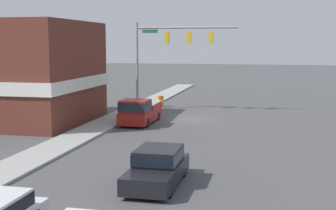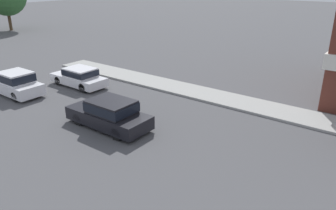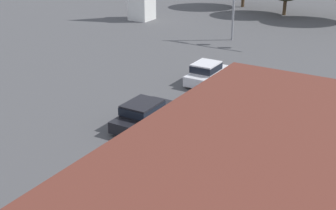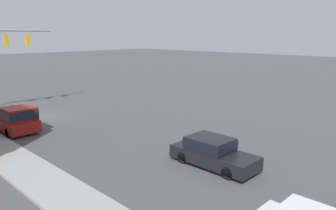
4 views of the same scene
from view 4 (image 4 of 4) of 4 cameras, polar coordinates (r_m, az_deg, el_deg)
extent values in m
plane|color=#4C4C4F|center=(30.71, -21.32, -1.87)|extent=(200.00, 200.00, 0.00)
cylinder|color=gray|center=(33.44, -26.85, 11.52)|extent=(8.99, 0.18, 0.18)
cube|color=gold|center=(33.51, -26.38, 10.08)|extent=(0.36, 0.36, 1.05)
sphere|color=red|center=(33.70, -26.54, 10.60)|extent=(0.22, 0.22, 0.22)
cube|color=gold|center=(34.21, -23.26, 10.37)|extent=(0.36, 0.36, 1.05)
sphere|color=red|center=(34.39, -23.44, 10.88)|extent=(0.22, 0.22, 0.22)
cylinder|color=black|center=(18.08, 13.50, -9.86)|extent=(0.22, 0.66, 0.66)
cylinder|color=black|center=(16.72, 10.36, -11.57)|extent=(0.22, 0.66, 0.66)
cylinder|color=black|center=(19.65, 5.98, -7.76)|extent=(0.22, 0.66, 0.66)
cylinder|color=black|center=(18.41, 2.58, -9.11)|extent=(0.22, 0.66, 0.66)
cube|color=black|center=(18.09, 8.00, -8.92)|extent=(1.95, 4.81, 0.70)
cube|color=black|center=(18.02, 7.33, -6.66)|extent=(1.79, 2.31, 0.68)
cube|color=black|center=(18.02, 7.33, -6.66)|extent=(1.81, 2.40, 0.47)
cylinder|color=black|center=(26.05, -22.24, -3.62)|extent=(0.22, 0.66, 0.66)
cylinder|color=black|center=(25.42, -26.08, -4.34)|extent=(0.22, 0.66, 0.66)
cylinder|color=black|center=(29.00, -24.83, -2.29)|extent=(0.22, 0.66, 0.66)
cube|color=maroon|center=(27.13, -25.47, -2.69)|extent=(2.08, 5.26, 0.85)
cube|color=maroon|center=(25.62, -24.53, -1.38)|extent=(1.97, 2.00, 0.92)
cube|color=black|center=(25.62, -24.53, -1.38)|extent=(1.99, 2.08, 0.64)
cube|color=maroon|center=(28.38, -24.54, -0.74)|extent=(0.12, 2.96, 0.35)
camera|label=1|loc=(20.40, 70.31, 1.35)|focal=50.00mm
camera|label=2|loc=(33.11, 2.60, 13.27)|focal=35.00mm
camera|label=3|loc=(31.90, -49.20, 17.13)|focal=50.00mm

